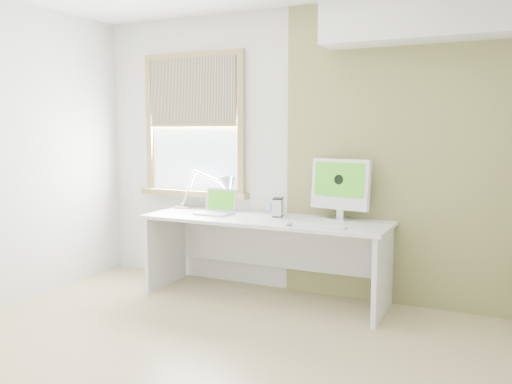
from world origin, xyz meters
The scene contains 12 objects.
room centered at (0.00, 0.00, 1.30)m, with size 4.04×3.54×2.64m.
accent_wall centered at (1.00, 1.74, 1.30)m, with size 2.00×0.02×2.60m, color #8E884E.
soffit centered at (1.20, 1.57, 2.40)m, with size 1.60×0.40×0.42m, color white.
window centered at (-1.00, 1.71, 1.54)m, with size 1.20×0.14×1.42m.
desk centered at (-0.08, 1.44, 0.53)m, with size 2.20×0.70×0.73m.
desk_lamp centered at (-0.69, 1.66, 0.93)m, with size 0.70×0.33×0.39m.
laptop centered at (-0.57, 1.42, 0.79)m, with size 0.34×0.28×0.23m.
phone_dock centered at (-0.07, 1.56, 0.77)m, with size 0.08×0.08×0.13m.
external_drive centered at (0.00, 1.51, 0.81)m, with size 0.11×0.15×0.17m.
imac centered at (0.54, 1.61, 1.02)m, with size 0.54×0.22×0.52m.
keyboard centered at (0.52, 1.16, 0.74)m, with size 0.42×0.13×0.02m.
mouse centered at (0.25, 1.14, 0.75)m, with size 0.06×0.10×0.03m, color white.
Camera 1 is at (1.82, -2.81, 1.50)m, focal length 37.16 mm.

